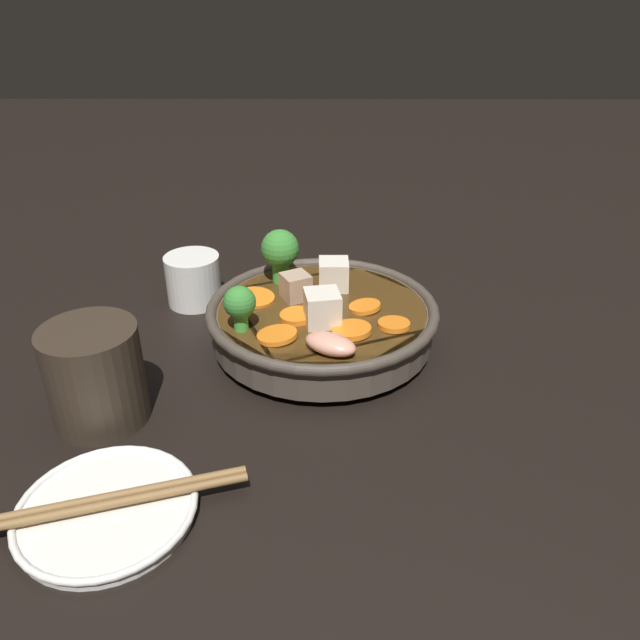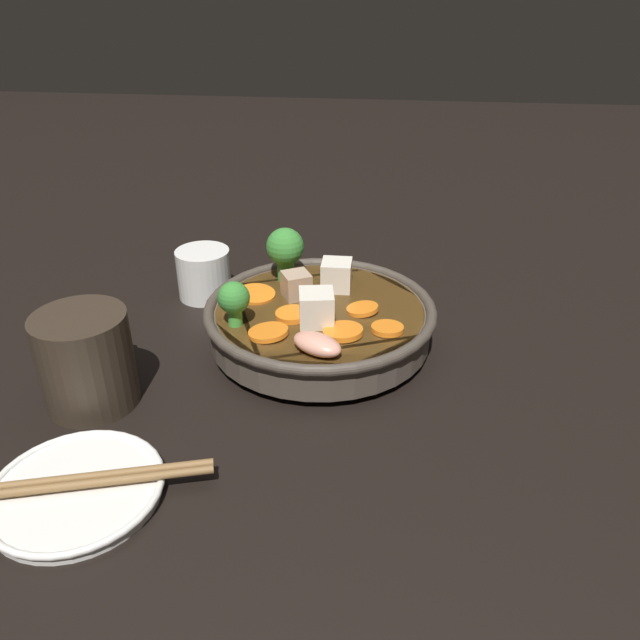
% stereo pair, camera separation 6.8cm
% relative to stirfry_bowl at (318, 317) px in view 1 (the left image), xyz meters
% --- Properties ---
extents(ground_plane, '(3.00, 3.00, 0.00)m').
position_rel_stirfry_bowl_xyz_m(ground_plane, '(-0.00, -0.00, -0.04)').
color(ground_plane, black).
extents(stirfry_bowl, '(0.25, 0.25, 0.11)m').
position_rel_stirfry_bowl_xyz_m(stirfry_bowl, '(0.00, 0.00, 0.00)').
color(stirfry_bowl, '#51473D').
rests_on(stirfry_bowl, ground_plane).
extents(side_saucer, '(0.14, 0.14, 0.01)m').
position_rel_stirfry_bowl_xyz_m(side_saucer, '(-0.25, 0.16, -0.03)').
color(side_saucer, white).
rests_on(side_saucer, ground_plane).
extents(tea_cup, '(0.07, 0.07, 0.06)m').
position_rel_stirfry_bowl_xyz_m(tea_cup, '(0.10, 0.16, -0.00)').
color(tea_cup, white).
rests_on(tea_cup, ground_plane).
extents(dark_mug, '(0.11, 0.09, 0.09)m').
position_rel_stirfry_bowl_xyz_m(dark_mug, '(-0.13, 0.20, 0.01)').
color(dark_mug, '#33281E').
rests_on(dark_mug, ground_plane).
extents(chopsticks_pair, '(0.08, 0.21, 0.01)m').
position_rel_stirfry_bowl_xyz_m(chopsticks_pair, '(-0.25, 0.16, -0.02)').
color(chopsticks_pair, olive).
rests_on(chopsticks_pair, side_saucer).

